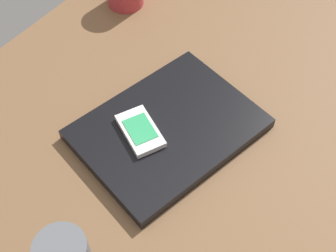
# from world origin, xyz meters

# --- Properties ---
(desk_surface) EXTENTS (1.20, 0.80, 0.03)m
(desk_surface) POSITION_xyz_m (0.00, 0.00, 0.01)
(desk_surface) COLOR brown
(desk_surface) RESTS_ON ground
(laptop_closed) EXTENTS (0.37, 0.31, 0.02)m
(laptop_closed) POSITION_xyz_m (-0.03, -0.03, 0.04)
(laptop_closed) COLOR black
(laptop_closed) RESTS_ON desk_surface
(cell_phone_on_laptop) EXTENTS (0.10, 0.11, 0.01)m
(cell_phone_on_laptop) POSITION_xyz_m (-0.07, -0.00, 0.06)
(cell_phone_on_laptop) COLOR silver
(cell_phone_on_laptop) RESTS_ON laptop_closed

